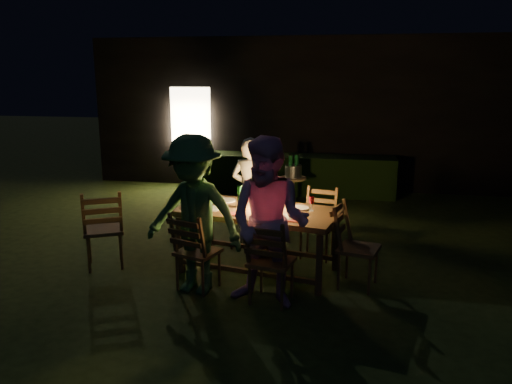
% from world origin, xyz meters
% --- Properties ---
extents(garden_envelope, '(40.00, 40.00, 3.20)m').
position_xyz_m(garden_envelope, '(-0.01, 6.15, 1.58)').
color(garden_envelope, black).
rests_on(garden_envelope, ground).
extents(dining_table, '(2.10, 1.34, 0.81)m').
position_xyz_m(dining_table, '(-0.42, -0.55, 0.73)').
color(dining_table, '#492C18').
rests_on(dining_table, ground).
extents(chair_near_left, '(0.56, 0.58, 0.98)m').
position_xyz_m(chair_near_left, '(-1.02, -1.21, 0.30)').
color(chair_near_left, '#492C18').
rests_on(chair_near_left, ground).
extents(chair_near_right, '(0.53, 0.56, 1.01)m').
position_xyz_m(chair_near_right, '(-0.13, -1.39, 0.30)').
color(chair_near_right, '#492C18').
rests_on(chair_near_right, ground).
extents(chair_far_left, '(0.59, 0.61, 1.02)m').
position_xyz_m(chair_far_left, '(-0.70, 0.30, 0.31)').
color(chair_far_left, '#492C18').
rests_on(chair_far_left, ground).
extents(chair_far_right, '(0.51, 0.54, 0.97)m').
position_xyz_m(chair_far_right, '(0.28, 0.10, 0.29)').
color(chair_far_right, '#492C18').
rests_on(chair_far_right, ground).
extents(chair_end, '(0.59, 0.56, 1.02)m').
position_xyz_m(chair_end, '(0.79, -0.80, 0.31)').
color(chair_end, '#492C18').
rests_on(chair_end, ground).
extents(chair_spare, '(0.66, 0.68, 1.08)m').
position_xyz_m(chair_spare, '(-2.39, -0.77, 0.33)').
color(chair_spare, '#492C18').
rests_on(chair_spare, ground).
extents(person_house_side, '(0.64, 0.49, 1.59)m').
position_xyz_m(person_house_side, '(-0.69, 0.35, 0.79)').
color(person_house_side, white).
rests_on(person_house_side, ground).
extents(person_opp_right, '(1.01, 0.86, 1.83)m').
position_xyz_m(person_opp_right, '(-0.14, -1.44, 0.91)').
color(person_opp_right, '#D794C2').
rests_on(person_opp_right, ground).
extents(person_opp_left, '(1.28, 0.89, 1.81)m').
position_xyz_m(person_opp_left, '(-1.02, -1.26, 0.90)').
color(person_opp_left, '#316332').
rests_on(person_opp_left, ground).
extents(lantern, '(0.16, 0.16, 0.35)m').
position_xyz_m(lantern, '(-0.36, -0.51, 0.97)').
color(lantern, white).
rests_on(lantern, dining_table).
extents(plate_far_left, '(0.25, 0.25, 0.01)m').
position_xyz_m(plate_far_left, '(-0.91, -0.22, 0.82)').
color(plate_far_left, white).
rests_on(plate_far_left, dining_table).
extents(plate_near_left, '(0.25, 0.25, 0.01)m').
position_xyz_m(plate_near_left, '(-1.00, -0.65, 0.82)').
color(plate_near_left, white).
rests_on(plate_near_left, dining_table).
extents(plate_far_right, '(0.25, 0.25, 0.01)m').
position_xyz_m(plate_far_right, '(0.07, -0.42, 0.82)').
color(plate_far_right, white).
rests_on(plate_far_right, dining_table).
extents(plate_near_right, '(0.25, 0.25, 0.01)m').
position_xyz_m(plate_near_right, '(-0.02, -0.85, 0.82)').
color(plate_near_right, white).
rests_on(plate_near_right, dining_table).
extents(wineglass_a, '(0.06, 0.06, 0.18)m').
position_xyz_m(wineglass_a, '(-0.66, -0.21, 0.90)').
color(wineglass_a, '#59070F').
rests_on(wineglass_a, dining_table).
extents(wineglass_b, '(0.06, 0.06, 0.18)m').
position_xyz_m(wineglass_b, '(-1.15, -0.52, 0.90)').
color(wineglass_b, '#59070F').
rests_on(wineglass_b, dining_table).
extents(wineglass_c, '(0.06, 0.06, 0.18)m').
position_xyz_m(wineglass_c, '(-0.18, -0.88, 0.90)').
color(wineglass_c, '#59070F').
rests_on(wineglass_c, dining_table).
extents(wineglass_d, '(0.06, 0.06, 0.18)m').
position_xyz_m(wineglass_d, '(0.23, -0.50, 0.90)').
color(wineglass_d, '#59070F').
rests_on(wineglass_d, dining_table).
extents(wineglass_e, '(0.06, 0.06, 0.18)m').
position_xyz_m(wineglass_e, '(-0.58, -0.82, 0.90)').
color(wineglass_e, silver).
rests_on(wineglass_e, dining_table).
extents(bottle_table, '(0.07, 0.07, 0.28)m').
position_xyz_m(bottle_table, '(-0.66, -0.50, 0.95)').
color(bottle_table, '#0F471E').
rests_on(bottle_table, dining_table).
extents(napkin_left, '(0.18, 0.14, 0.01)m').
position_xyz_m(napkin_left, '(-0.63, -0.83, 0.82)').
color(napkin_left, red).
rests_on(napkin_left, dining_table).
extents(napkin_right, '(0.18, 0.14, 0.01)m').
position_xyz_m(napkin_right, '(0.06, -0.95, 0.82)').
color(napkin_right, red).
rests_on(napkin_right, dining_table).
extents(phone, '(0.14, 0.07, 0.01)m').
position_xyz_m(phone, '(-1.09, -0.72, 0.82)').
color(phone, black).
rests_on(phone, dining_table).
extents(side_table, '(0.47, 0.47, 0.64)m').
position_xyz_m(side_table, '(-0.31, 2.31, 0.56)').
color(side_table, '#936F49').
rests_on(side_table, ground).
extents(ice_bucket, '(0.30, 0.30, 0.22)m').
position_xyz_m(ice_bucket, '(-0.31, 2.31, 0.75)').
color(ice_bucket, '#A5A8AD').
rests_on(ice_bucket, side_table).
extents(bottle_bucket_a, '(0.07, 0.07, 0.32)m').
position_xyz_m(bottle_bucket_a, '(-0.36, 2.27, 0.80)').
color(bottle_bucket_a, '#0F471E').
rests_on(bottle_bucket_a, side_table).
extents(bottle_bucket_b, '(0.07, 0.07, 0.32)m').
position_xyz_m(bottle_bucket_b, '(-0.26, 2.35, 0.80)').
color(bottle_bucket_b, '#0F471E').
rests_on(bottle_bucket_b, side_table).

